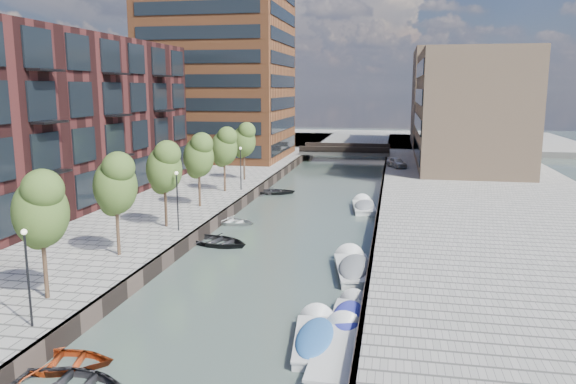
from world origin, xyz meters
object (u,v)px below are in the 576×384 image
(sloop_2, at_px, (60,367))
(motorboat_0, at_px, (349,317))
(tree_6, at_px, (244,139))
(car, at_px, (397,162))
(bridge, at_px, (345,151))
(motorboat_3, at_px, (315,337))
(tree_4, at_px, (199,154))
(sloop_3, at_px, (231,224))
(motorboat_1, at_px, (353,268))
(sloop_1, at_px, (217,245))
(tree_3, at_px, (164,166))
(tree_5, at_px, (224,146))
(motorboat_4, at_px, (364,207))
(sloop_4, at_px, (274,194))
(tree_1, at_px, (40,208))
(motorboat_2, at_px, (339,351))
(tree_2, at_px, (115,182))

(sloop_2, xyz_separation_m, motorboat_0, (10.66, 6.56, 0.18))
(tree_6, height_order, car, tree_6)
(bridge, relative_size, motorboat_3, 2.59)
(car, bearing_deg, tree_4, -145.34)
(sloop_3, distance_m, car, 30.89)
(sloop_2, distance_m, car, 53.30)
(bridge, xyz_separation_m, motorboat_1, (5.07, -51.62, -1.16))
(sloop_1, bearing_deg, tree_3, 100.55)
(tree_3, xyz_separation_m, sloop_1, (3.89, -0.53, -5.31))
(tree_5, height_order, sloop_3, tree_5)
(tree_6, height_order, motorboat_4, tree_6)
(tree_3, height_order, sloop_1, tree_3)
(sloop_3, bearing_deg, bridge, 3.74)
(bridge, height_order, sloop_4, bridge)
(tree_6, xyz_separation_m, sloop_3, (3.10, -15.52, -5.31))
(tree_1, xyz_separation_m, motorboat_2, (13.76, -1.06, -5.20))
(sloop_1, xyz_separation_m, sloop_3, (-0.79, 6.00, 0.00))
(motorboat_0, xyz_separation_m, motorboat_1, (-0.35, 7.05, 0.05))
(tree_4, distance_m, motorboat_4, 15.34)
(tree_2, relative_size, sloop_4, 1.35)
(tree_1, bearing_deg, motorboat_0, 9.52)
(tree_3, distance_m, sloop_2, 19.26)
(tree_6, bearing_deg, bridge, 71.90)
(motorboat_2, distance_m, motorboat_3, 1.40)
(sloop_2, xyz_separation_m, motorboat_2, (10.50, 3.17, 0.10))
(tree_2, bearing_deg, motorboat_1, 9.96)
(motorboat_3, relative_size, car, 1.38)
(sloop_3, distance_m, motorboat_4, 12.56)
(tree_6, height_order, sloop_2, tree_6)
(tree_1, distance_m, sloop_3, 20.42)
(sloop_1, bearing_deg, motorboat_2, -127.60)
(motorboat_3, height_order, motorboat_4, motorboat_4)
(bridge, relative_size, tree_4, 2.18)
(tree_5, bearing_deg, tree_6, 90.00)
(tree_6, bearing_deg, sloop_3, -78.71)
(sloop_2, xyz_separation_m, car, (12.74, 51.72, 1.62))
(tree_1, xyz_separation_m, sloop_2, (3.26, -4.23, -5.31))
(tree_4, height_order, motorboat_3, tree_4)
(tree_3, height_order, motorboat_3, tree_3)
(sloop_4, height_order, motorboat_4, motorboat_4)
(tree_5, distance_m, sloop_1, 15.95)
(sloop_1, distance_m, motorboat_2, 17.56)
(tree_5, bearing_deg, motorboat_1, -53.92)
(motorboat_0, relative_size, motorboat_2, 0.85)
(tree_4, relative_size, sloop_2, 1.43)
(tree_2, relative_size, car, 1.63)
(tree_3, distance_m, motorboat_3, 19.69)
(bridge, distance_m, sloop_2, 65.45)
(tree_6, relative_size, motorboat_4, 1.09)
(bridge, relative_size, tree_2, 2.18)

